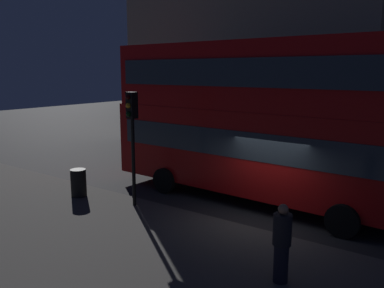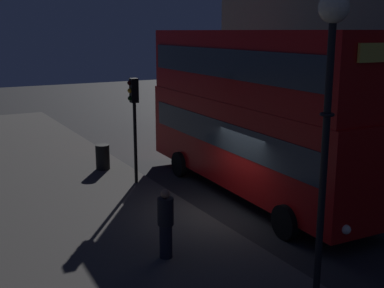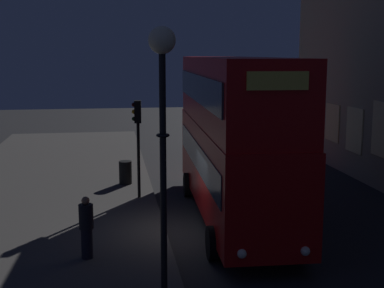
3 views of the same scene
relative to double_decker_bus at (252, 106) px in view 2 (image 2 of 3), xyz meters
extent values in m
plane|color=#232326|center=(1.32, -1.81, -3.08)|extent=(80.00, 80.00, 0.00)
cube|color=#423F3D|center=(1.32, -6.73, -3.02)|extent=(44.00, 8.52, 0.12)
cube|color=#E5C67F|center=(-10.00, 6.88, -0.69)|extent=(1.57, 0.06, 1.99)
cube|color=#F2D18C|center=(-7.56, 6.88, -0.82)|extent=(1.57, 0.06, 1.87)
cube|color=#F9E09E|center=(-5.11, 6.88, -0.85)|extent=(1.57, 0.06, 2.05)
cube|color=#F9E09E|center=(-2.66, 6.88, -0.49)|extent=(1.57, 0.06, 2.27)
cube|color=#B20F0F|center=(0.00, 0.00, -1.19)|extent=(10.89, 2.90, 2.80)
cube|color=#B20F0F|center=(0.00, 0.00, 1.34)|extent=(10.68, 2.85, 2.26)
cube|color=#2D3842|center=(0.00, 0.00, -0.84)|extent=(10.03, 2.93, 0.90)
cube|color=#2D3842|center=(0.00, 0.00, 1.45)|extent=(10.03, 2.93, 0.90)
cube|color=#F2D84C|center=(5.34, -0.22, 1.96)|extent=(0.14, 1.48, 0.44)
sphere|color=white|center=(5.38, -1.02, -2.24)|extent=(0.24, 0.24, 0.24)
cylinder|color=black|center=(3.72, 1.13, -2.59)|extent=(0.97, 0.28, 0.96)
cylinder|color=black|center=(3.61, -1.43, -2.59)|extent=(0.97, 0.28, 0.96)
cylinder|color=black|center=(-2.92, 1.40, -2.59)|extent=(0.97, 0.28, 0.96)
cylinder|color=black|center=(-3.02, -1.16, -2.59)|extent=(0.97, 0.28, 0.96)
cylinder|color=black|center=(-2.72, -3.09, -1.48)|extent=(0.12, 0.12, 2.94)
cube|color=black|center=(-2.72, -3.09, 0.41)|extent=(0.34, 0.29, 0.85)
sphere|color=black|center=(-2.74, -3.24, 0.68)|extent=(0.17, 0.17, 0.17)
sphere|color=orange|center=(-2.74, -3.24, 0.41)|extent=(0.17, 0.17, 0.17)
sphere|color=black|center=(-2.74, -3.24, 0.14)|extent=(0.17, 0.17, 0.17)
cylinder|color=black|center=(6.56, -3.05, -0.18)|extent=(0.14, 0.14, 5.56)
torus|color=black|center=(6.56, -3.05, 0.92)|extent=(0.28, 0.28, 0.06)
sphere|color=#F9EFC6|center=(6.56, -3.05, 2.86)|extent=(0.56, 0.56, 0.56)
cylinder|color=black|center=(3.27, -4.84, -2.53)|extent=(0.32, 0.32, 0.85)
cylinder|color=black|center=(3.27, -4.84, -1.77)|extent=(0.39, 0.39, 0.67)
sphere|color=#8C664C|center=(3.27, -4.84, -1.32)|extent=(0.22, 0.22, 0.22)
cylinder|color=black|center=(-5.03, -3.55, -2.46)|extent=(0.55, 0.55, 0.99)
camera|label=1|loc=(6.32, -12.32, 1.51)|focal=37.10mm
camera|label=2|loc=(13.29, -9.72, 2.45)|focal=46.12mm
camera|label=3|loc=(17.30, -4.10, 2.58)|focal=49.31mm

